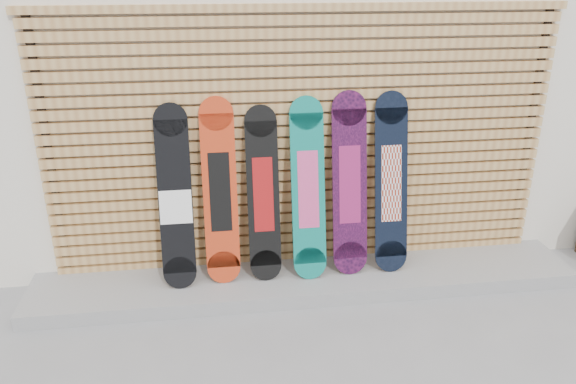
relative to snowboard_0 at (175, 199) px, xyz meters
name	(u,v)px	position (x,y,z in m)	size (l,w,h in m)	color
ground	(341,331)	(1.21, -0.76, -0.84)	(80.00, 80.00, 0.00)	gray
building	(322,32)	(1.71, 2.74, 0.96)	(12.00, 5.00, 3.60)	silver
concrete_step	(307,279)	(1.06, -0.08, -0.78)	(4.60, 0.70, 0.12)	gray
slat_wall	(302,141)	(1.06, 0.21, 0.37)	(4.26, 0.08, 2.29)	#B6854C
snowboard_0	(175,199)	(0.00, 0.00, 0.00)	(0.27, 0.37, 1.46)	black
snowboard_1	(220,192)	(0.36, 0.02, 0.03)	(0.27, 0.33, 1.50)	red
snowboard_2	(263,195)	(0.70, 0.02, -0.01)	(0.26, 0.34, 1.42)	black
snowboard_3	(308,189)	(1.07, 0.00, 0.02)	(0.28, 0.37, 1.48)	#0C746A
snowboard_4	(350,185)	(1.42, 0.02, 0.04)	(0.29, 0.34, 1.52)	black
snowboard_5	(391,183)	(1.78, 0.02, 0.03)	(0.28, 0.35, 1.50)	black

